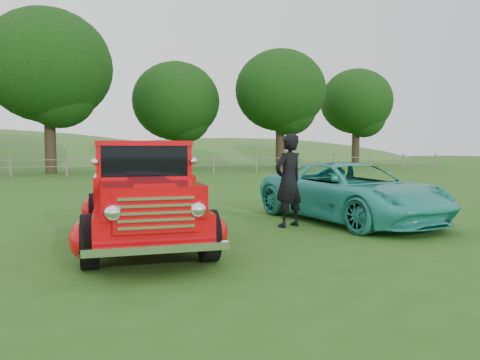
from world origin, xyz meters
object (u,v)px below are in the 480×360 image
object	(u,v)px
teal_sedan	(351,192)
red_pickup	(143,198)
tree_far_east	(356,102)
man	(289,180)
tree_near_east	(176,101)
tree_near_west	(48,66)
tree_mid_east	(280,91)

from	to	relation	value
teal_sedan	red_pickup	bearing A→B (deg)	-177.88
tree_far_east	man	size ratio (longest dim) A/B	4.52
red_pickup	teal_sedan	world-z (taller)	red_pickup
tree_near_east	teal_sedan	size ratio (longest dim) A/B	1.74
red_pickup	teal_sedan	bearing A→B (deg)	14.87
tree_near_east	man	bearing A→B (deg)	-96.76
teal_sedan	tree_far_east	bearing A→B (deg)	47.42
tree_near_west	red_pickup	xyz separation A→B (m)	(2.62, -24.25, -6.00)
tree_near_east	tree_far_east	bearing A→B (deg)	3.37
tree_near_east	man	distance (m)	28.00
tree_near_west	tree_near_east	xyz separation A→B (m)	(9.00, 4.00, -1.55)
tree_far_east	man	world-z (taller)	tree_far_east
tree_far_east	teal_sedan	xyz separation A→B (m)	(-18.62, -28.29, -5.19)
tree_near_east	man	xyz separation A→B (m)	(-3.26, -27.48, -4.27)
tree_near_west	tree_near_east	distance (m)	9.97
tree_near_east	man	size ratio (longest dim) A/B	4.25
tree_near_west	teal_sedan	world-z (taller)	tree_near_west
tree_far_east	tree_near_west	bearing A→B (deg)	-169.11
red_pickup	teal_sedan	distance (m)	4.86
tree_near_west	tree_near_east	bearing A→B (deg)	23.96
teal_sedan	man	distance (m)	1.67
teal_sedan	man	xyz separation A→B (m)	(-1.63, -0.19, 0.31)
red_pickup	teal_sedan	xyz separation A→B (m)	(4.76, 0.95, -0.13)
tree_near_east	red_pickup	size ratio (longest dim) A/B	1.64
tree_near_east	tree_far_east	size ratio (longest dim) A/B	0.94
tree_mid_east	man	size ratio (longest dim) A/B	4.82
tree_near_east	red_pickup	distance (m)	29.30
tree_mid_east	man	world-z (taller)	tree_mid_east
tree_mid_east	tree_far_east	size ratio (longest dim) A/B	1.07
tree_near_east	tree_far_east	world-z (taller)	tree_far_east
red_pickup	tree_near_east	bearing A→B (deg)	80.80
tree_near_east	teal_sedan	world-z (taller)	tree_near_east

